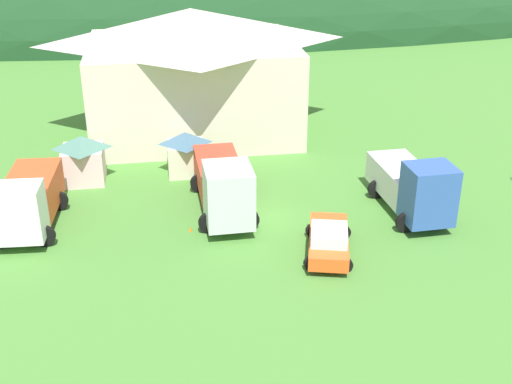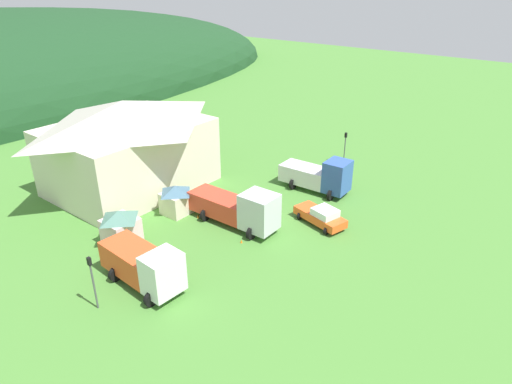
{
  "view_description": "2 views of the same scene",
  "coord_description": "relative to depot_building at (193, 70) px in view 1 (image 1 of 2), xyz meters",
  "views": [
    {
      "loc": [
        -5.2,
        -31.66,
        16.57
      ],
      "look_at": [
        -0.46,
        -1.39,
        2.28
      ],
      "focal_mm": 46.33,
      "sensor_mm": 36.0,
      "label": 1
    },
    {
      "loc": [
        -27.53,
        -21.0,
        19.56
      ],
      "look_at": [
        1.81,
        2.12,
        1.51
      ],
      "focal_mm": 31.68,
      "sensor_mm": 36.0,
      "label": 2
    }
  ],
  "objects": [
    {
      "name": "service_pickup_orange",
      "position": [
        5.18,
        -18.98,
        -3.77
      ],
      "size": [
        3.09,
        5.12,
        1.66
      ],
      "rotation": [
        0.0,
        0.0,
        -1.82
      ],
      "color": "#F15621",
      "rests_on": "ground"
    },
    {
      "name": "traffic_cone_near_pickup",
      "position": [
        -1.37,
        -15.52,
        -4.59
      ],
      "size": [
        0.36,
        0.36,
        0.53
      ],
      "primitive_type": "cone",
      "color": "orange",
      "rests_on": "ground"
    },
    {
      "name": "heavy_rig_white",
      "position": [
        -9.68,
        -13.86,
        -2.91
      ],
      "size": [
        3.48,
        6.84,
        3.33
      ],
      "rotation": [
        0.0,
        0.0,
        -1.63
      ],
      "color": "white",
      "rests_on": "ground"
    },
    {
      "name": "forested_hill_backdrop",
      "position": [
        2.5,
        53.24,
        -4.59
      ],
      "size": [
        154.4,
        60.0,
        28.81
      ],
      "primitive_type": "ellipsoid",
      "color": "#193D1E",
      "rests_on": "ground"
    },
    {
      "name": "play_shed_pink",
      "position": [
        -7.32,
        -8.02,
        -3.07
      ],
      "size": [
        2.63,
        2.62,
        2.95
      ],
      "color": "beige",
      "rests_on": "ground"
    },
    {
      "name": "depot_building",
      "position": [
        0.0,
        0.0,
        0.0
      ],
      "size": [
        15.5,
        11.95,
        8.91
      ],
      "color": "beige",
      "rests_on": "ground"
    },
    {
      "name": "box_truck_blue",
      "position": [
        10.79,
        -15.42,
        -2.87
      ],
      "size": [
        3.39,
        7.1,
        3.63
      ],
      "rotation": [
        0.0,
        0.0,
        -1.53
      ],
      "color": "#3356AD",
      "rests_on": "ground"
    },
    {
      "name": "ground_plane",
      "position": [
        2.5,
        -14.66,
        -4.59
      ],
      "size": [
        200.0,
        200.0,
        0.0
      ],
      "primitive_type": "plane",
      "color": "#477F33"
    },
    {
      "name": "traffic_cone_mid_row",
      "position": [
        -0.6,
        -9.83,
        -4.59
      ],
      "size": [
        0.36,
        0.36,
        0.63
      ],
      "primitive_type": "cone",
      "color": "orange",
      "rests_on": "ground"
    },
    {
      "name": "play_shed_cream",
      "position": [
        -1.09,
        -7.68,
        -3.19
      ],
      "size": [
        2.45,
        2.45,
        2.72
      ],
      "color": "beige",
      "rests_on": "ground"
    },
    {
      "name": "tow_truck_silver",
      "position": [
        0.62,
        -13.62,
        -2.85
      ],
      "size": [
        3.32,
        8.54,
        3.6
      ],
      "rotation": [
        0.0,
        0.0,
        -1.55
      ],
      "color": "silver",
      "rests_on": "ground"
    }
  ]
}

